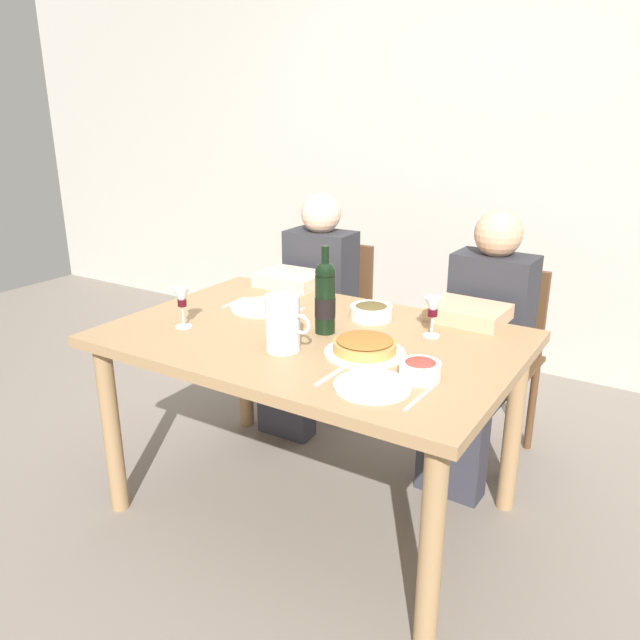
{
  "coord_description": "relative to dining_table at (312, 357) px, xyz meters",
  "views": [
    {
      "loc": [
        1.18,
        -1.84,
        1.57
      ],
      "look_at": [
        0.06,
        -0.05,
        0.84
      ],
      "focal_mm": 35.16,
      "sensor_mm": 36.0,
      "label": 1
    }
  ],
  "objects": [
    {
      "name": "ground_plane",
      "position": [
        0.0,
        0.0,
        -0.67
      ],
      "size": [
        8.0,
        8.0,
        0.0
      ],
      "primitive_type": "plane",
      "color": "slate"
    },
    {
      "name": "back_wall",
      "position": [
        0.0,
        1.95,
        0.73
      ],
      "size": [
        8.0,
        0.1,
        2.8
      ],
      "primitive_type": "cube",
      "color": "#B2ADA3",
      "rests_on": "ground"
    },
    {
      "name": "dining_table",
      "position": [
        0.0,
        0.0,
        0.0
      ],
      "size": [
        1.5,
        1.0,
        0.76
      ],
      "color": "#9E7A51",
      "rests_on": "ground"
    },
    {
      "name": "wine_bottle",
      "position": [
        0.03,
        0.04,
        0.23
      ],
      "size": [
        0.08,
        0.08,
        0.33
      ],
      "color": "black",
      "rests_on": "dining_table"
    },
    {
      "name": "water_pitcher",
      "position": [
        -0.0,
        -0.19,
        0.18
      ],
      "size": [
        0.17,
        0.12,
        0.2
      ],
      "color": "silver",
      "rests_on": "dining_table"
    },
    {
      "name": "baked_tart",
      "position": [
        0.26,
        -0.07,
        0.12
      ],
      "size": [
        0.28,
        0.28,
        0.06
      ],
      "color": "silver",
      "rests_on": "dining_table"
    },
    {
      "name": "salad_bowl",
      "position": [
        0.5,
        -0.17,
        0.13
      ],
      "size": [
        0.13,
        0.13,
        0.07
      ],
      "color": "silver",
      "rests_on": "dining_table"
    },
    {
      "name": "olive_bowl",
      "position": [
        0.11,
        0.27,
        0.12
      ],
      "size": [
        0.17,
        0.17,
        0.06
      ],
      "color": "white",
      "rests_on": "dining_table"
    },
    {
      "name": "wine_glass_left_diner",
      "position": [
        -0.46,
        -0.2,
        0.2
      ],
      "size": [
        0.06,
        0.06,
        0.16
      ],
      "color": "silver",
      "rests_on": "dining_table"
    },
    {
      "name": "wine_glass_right_diner",
      "position": [
        0.39,
        0.21,
        0.2
      ],
      "size": [
        0.07,
        0.07,
        0.15
      ],
      "color": "silver",
      "rests_on": "dining_table"
    },
    {
      "name": "dinner_plate_left_setting",
      "position": [
        -0.34,
        0.15,
        0.1
      ],
      "size": [
        0.27,
        0.27,
        0.01
      ],
      "primitive_type": "cylinder",
      "color": "silver",
      "rests_on": "dining_table"
    },
    {
      "name": "dinner_plate_right_setting",
      "position": [
        0.41,
        -0.3,
        0.1
      ],
      "size": [
        0.24,
        0.24,
        0.01
      ],
      "primitive_type": "cylinder",
      "color": "silver",
      "rests_on": "dining_table"
    },
    {
      "name": "fork_left_setting",
      "position": [
        -0.49,
        0.15,
        0.09
      ],
      "size": [
        0.02,
        0.16,
        0.0
      ],
      "primitive_type": "cube",
      "rotation": [
        0.0,
        0.0,
        1.62
      ],
      "color": "silver",
      "rests_on": "dining_table"
    },
    {
      "name": "knife_left_setting",
      "position": [
        -0.19,
        0.15,
        0.09
      ],
      "size": [
        0.01,
        0.18,
        0.0
      ],
      "primitive_type": "cube",
      "rotation": [
        0.0,
        0.0,
        1.56
      ],
      "color": "silver",
      "rests_on": "dining_table"
    },
    {
      "name": "knife_right_setting",
      "position": [
        0.56,
        -0.3,
        0.09
      ],
      "size": [
        0.02,
        0.18,
        0.0
      ],
      "primitive_type": "cube",
      "rotation": [
        0.0,
        0.0,
        1.53
      ],
      "color": "silver",
      "rests_on": "dining_table"
    },
    {
      "name": "spoon_right_setting",
      "position": [
        0.26,
        -0.3,
        0.09
      ],
      "size": [
        0.02,
        0.16,
        0.0
      ],
      "primitive_type": "cube",
      "rotation": [
        0.0,
        0.0,
        1.54
      ],
      "color": "silver",
      "rests_on": "dining_table"
    },
    {
      "name": "chair_left",
      "position": [
        -0.45,
        0.91,
        -0.17
      ],
      "size": [
        0.41,
        0.41,
        0.87
      ],
      "rotation": [
        0.0,
        0.0,
        3.17
      ],
      "color": "brown",
      "rests_on": "ground"
    },
    {
      "name": "diner_left",
      "position": [
        -0.45,
        0.67,
        -0.05
      ],
      "size": [
        0.35,
        0.51,
        1.16
      ],
      "rotation": [
        0.0,
        0.0,
        3.17
      ],
      "color": "#2D2D33",
      "rests_on": "ground"
    },
    {
      "name": "chair_right",
      "position": [
        0.45,
        0.86,
        -0.17
      ],
      "size": [
        0.41,
        0.41,
        0.87
      ],
      "rotation": [
        0.0,
        0.0,
        3.11
      ],
      "color": "brown",
      "rests_on": "ground"
    },
    {
      "name": "diner_right",
      "position": [
        0.45,
        0.63,
        -0.05
      ],
      "size": [
        0.35,
        0.51,
        1.16
      ],
      "rotation": [
        0.0,
        0.0,
        3.11
      ],
      "color": "#2D2D33",
      "rests_on": "ground"
    }
  ]
}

